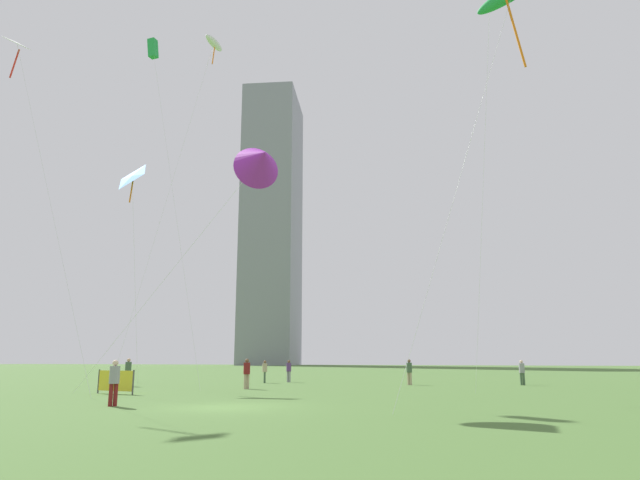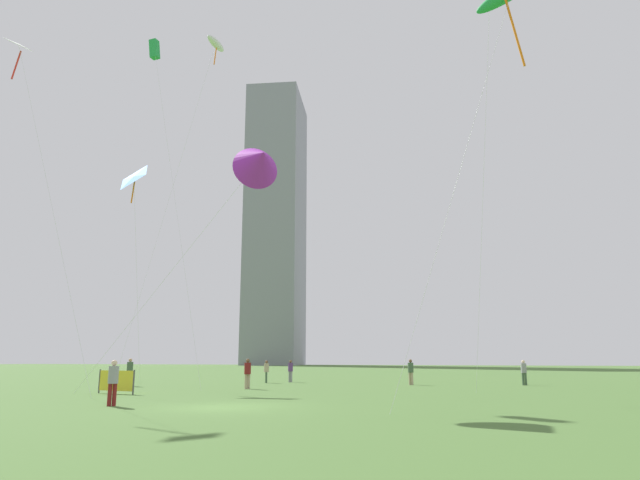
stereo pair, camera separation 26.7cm
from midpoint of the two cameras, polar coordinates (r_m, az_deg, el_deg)
name	(u,v)px [view 2 (the right image)]	position (r m, az deg, el deg)	size (l,w,h in m)	color
ground	(225,407)	(22.19, -9.21, -16.30)	(280.00, 280.00, 0.00)	#476B30
person_standing_0	(290,369)	(44.70, -2.81, -12.88)	(0.37, 0.37, 1.66)	gray
person_standing_1	(130,370)	(40.38, -18.42, -12.31)	(0.40, 0.40, 1.79)	#3F593F
person_standing_2	(266,370)	(43.49, -5.24, -12.89)	(0.36, 0.36, 1.64)	#3F593F
person_standing_3	(113,379)	(23.71, -19.80, -13.06)	(0.38, 0.38, 1.73)	maroon
person_standing_4	(524,371)	(42.05, 20.01, -12.26)	(0.37, 0.37, 1.68)	#3F593F
person_standing_5	(411,370)	(40.60, 9.31, -12.80)	(0.38, 0.38, 1.72)	tan
person_standing_6	(248,371)	(35.11, -7.08, -12.99)	(0.39, 0.39, 1.77)	tan
kite_flying_0	(216,44)	(54.50, -10.32, 18.83)	(7.63, 2.97, 29.90)	silver
kite_flying_1	(155,50)	(48.06, -16.15, 17.88)	(8.18, 5.29, 26.11)	silver
kite_flying_2	(259,161)	(26.26, -5.85, 7.96)	(12.71, 4.25, 11.85)	silver
kite_flying_3	(19,48)	(41.94, -27.87, 16.76)	(10.88, 4.04, 21.69)	silver
kite_flying_4	(134,178)	(43.71, -18.08, 5.94)	(2.32, 5.39, 15.73)	silver
distant_highrise_0	(276,226)	(166.09, -4.36, 1.37)	(14.54, 23.56, 79.29)	gray
event_banner	(116,381)	(31.81, -19.59, -13.21)	(2.50, 0.61, 1.22)	#4C4C4C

